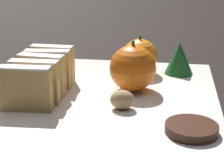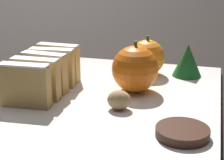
{
  "view_description": "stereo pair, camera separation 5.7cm",
  "coord_description": "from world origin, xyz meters",
  "px_view_note": "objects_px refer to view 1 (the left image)",
  "views": [
    {
      "loc": [
        0.09,
        -0.53,
        0.23
      ],
      "look_at": [
        0.0,
        0.0,
        0.04
      ],
      "focal_mm": 60.0,
      "sensor_mm": 36.0,
      "label": 1
    },
    {
      "loc": [
        0.14,
        -0.52,
        0.23
      ],
      "look_at": [
        0.0,
        0.0,
        0.04
      ],
      "focal_mm": 60.0,
      "sensor_mm": 36.0,
      "label": 2
    }
  ],
  "objects_px": {
    "walnut": "(122,100)",
    "orange_far": "(133,68)",
    "chocolate_cookie": "(192,129)",
    "orange_near": "(140,56)"
  },
  "relations": [
    {
      "from": "orange_near",
      "to": "walnut",
      "type": "distance_m",
      "value": 0.17
    },
    {
      "from": "walnut",
      "to": "orange_far",
      "type": "bearing_deg",
      "value": 85.85
    },
    {
      "from": "walnut",
      "to": "chocolate_cookie",
      "type": "height_order",
      "value": "walnut"
    },
    {
      "from": "orange_near",
      "to": "walnut",
      "type": "height_order",
      "value": "orange_near"
    },
    {
      "from": "orange_far",
      "to": "walnut",
      "type": "height_order",
      "value": "orange_far"
    },
    {
      "from": "orange_near",
      "to": "chocolate_cookie",
      "type": "distance_m",
      "value": 0.25
    },
    {
      "from": "orange_near",
      "to": "walnut",
      "type": "relative_size",
      "value": 2.11
    },
    {
      "from": "chocolate_cookie",
      "to": "orange_far",
      "type": "bearing_deg",
      "value": 122.54
    },
    {
      "from": "orange_far",
      "to": "walnut",
      "type": "distance_m",
      "value": 0.08
    },
    {
      "from": "orange_far",
      "to": "chocolate_cookie",
      "type": "relative_size",
      "value": 1.25
    }
  ]
}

